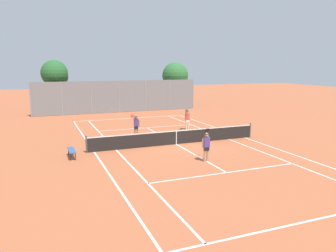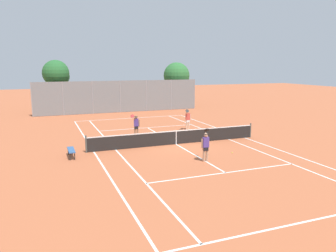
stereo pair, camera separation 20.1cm
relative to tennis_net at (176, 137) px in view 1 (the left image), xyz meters
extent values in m
plane|color=#B25B38|center=(0.00, 0.00, -0.51)|extent=(120.00, 120.00, 0.00)
cube|color=silver|center=(0.00, -11.90, -0.51)|extent=(11.00, 0.10, 0.01)
cube|color=silver|center=(0.00, 11.90, -0.51)|extent=(11.00, 0.10, 0.01)
cube|color=silver|center=(-5.50, 0.00, -0.51)|extent=(0.10, 23.80, 0.01)
cube|color=silver|center=(5.50, 0.00, -0.51)|extent=(0.10, 23.80, 0.01)
cube|color=silver|center=(-4.13, 0.00, -0.51)|extent=(0.10, 23.80, 0.01)
cube|color=silver|center=(4.13, 0.00, -0.51)|extent=(0.10, 23.80, 0.01)
cube|color=silver|center=(0.00, -6.40, -0.51)|extent=(8.26, 0.10, 0.01)
cube|color=silver|center=(0.00, 6.40, -0.51)|extent=(8.26, 0.10, 0.01)
cube|color=silver|center=(0.00, 0.00, -0.51)|extent=(0.10, 12.80, 0.01)
cylinder|color=#474C47|center=(-5.95, 0.00, 0.03)|extent=(0.10, 0.10, 1.07)
cylinder|color=#474C47|center=(5.95, 0.00, 0.03)|extent=(0.10, 0.10, 1.07)
cube|color=black|center=(0.00, 0.00, -0.04)|extent=(11.90, 0.02, 0.89)
cube|color=white|center=(0.00, 0.00, 0.41)|extent=(11.90, 0.03, 0.06)
cube|color=white|center=(0.00, 0.00, -0.06)|extent=(0.05, 0.03, 0.89)
cylinder|color=tan|center=(-0.11, -4.28, -0.10)|extent=(0.13, 0.13, 0.82)
cylinder|color=tan|center=(0.07, -4.29, -0.10)|extent=(0.13, 0.13, 0.82)
cube|color=black|center=(-0.02, -4.29, 0.23)|extent=(0.29, 0.20, 0.24)
cube|color=#4C388C|center=(-0.02, -4.29, 0.59)|extent=(0.36, 0.23, 0.56)
sphere|color=tan|center=(-0.02, -4.29, 0.98)|extent=(0.22, 0.22, 0.22)
cylinder|color=black|center=(-0.02, -4.29, 1.05)|extent=(0.23, 0.23, 0.02)
cylinder|color=tan|center=(-0.24, -4.27, 0.53)|extent=(0.08, 0.08, 0.52)
cylinder|color=tan|center=(0.12, -4.16, 0.88)|extent=(0.12, 0.46, 0.35)
cylinder|color=black|center=(0.27, -3.91, 1.04)|extent=(0.05, 0.25, 0.22)
cylinder|color=black|center=(0.28, -3.79, 1.15)|extent=(0.30, 0.22, 0.23)
cylinder|color=#936B4C|center=(-1.79, 3.17, -0.10)|extent=(0.13, 0.13, 0.82)
cylinder|color=#936B4C|center=(-1.97, 3.22, -0.10)|extent=(0.13, 0.13, 0.82)
cube|color=black|center=(-1.88, 3.20, 0.23)|extent=(0.32, 0.25, 0.24)
cube|color=#4C388C|center=(-1.88, 3.20, 0.59)|extent=(0.38, 0.28, 0.56)
sphere|color=#936B4C|center=(-1.88, 3.20, 0.98)|extent=(0.22, 0.22, 0.22)
cylinder|color=black|center=(-1.88, 3.20, 1.05)|extent=(0.23, 0.23, 0.02)
cylinder|color=#936B4C|center=(-1.67, 3.14, 0.53)|extent=(0.08, 0.08, 0.52)
cylinder|color=#936B4C|center=(-2.04, 3.10, 0.88)|extent=(0.20, 0.46, 0.35)
cylinder|color=maroon|center=(-2.24, 2.88, 1.04)|extent=(0.10, 0.25, 0.22)
cylinder|color=maroon|center=(-2.27, 2.76, 1.15)|extent=(0.32, 0.26, 0.23)
cylinder|color=beige|center=(2.95, 4.38, -0.10)|extent=(0.13, 0.13, 0.82)
cylinder|color=beige|center=(2.77, 4.39, -0.10)|extent=(0.13, 0.13, 0.82)
cube|color=white|center=(2.86, 4.38, 0.23)|extent=(0.29, 0.20, 0.24)
cube|color=#D84C3F|center=(2.86, 4.38, 0.59)|extent=(0.35, 0.22, 0.56)
sphere|color=beige|center=(2.86, 4.38, 0.98)|extent=(0.22, 0.22, 0.22)
cylinder|color=black|center=(2.86, 4.38, 1.05)|extent=(0.23, 0.23, 0.02)
cylinder|color=beige|center=(3.08, 4.37, 0.53)|extent=(0.08, 0.08, 0.52)
cylinder|color=beige|center=(2.73, 4.25, 0.88)|extent=(0.11, 0.46, 0.35)
cylinder|color=black|center=(2.58, 4.00, 1.04)|extent=(0.05, 0.25, 0.22)
cylinder|color=black|center=(2.57, 3.88, 1.15)|extent=(0.29, 0.21, 0.23)
sphere|color=#D1DB33|center=(5.02, 10.53, -0.48)|extent=(0.07, 0.07, 0.07)
sphere|color=#D1DB33|center=(0.96, 1.81, -0.48)|extent=(0.07, 0.07, 0.07)
sphere|color=#D1DB33|center=(2.30, -3.34, -0.48)|extent=(0.07, 0.07, 0.07)
sphere|color=#D1DB33|center=(3.72, 6.50, -0.48)|extent=(0.07, 0.07, 0.07)
cube|color=#33598C|center=(-6.89, -0.72, -0.07)|extent=(0.36, 1.50, 0.05)
cylinder|color=#262626|center=(-6.77, -0.08, -0.30)|extent=(0.05, 0.05, 0.41)
cylinder|color=#262626|center=(-6.77, -1.35, -0.30)|extent=(0.05, 0.05, 0.41)
cylinder|color=#262626|center=(-7.02, -0.08, -0.30)|extent=(0.05, 0.05, 0.41)
cylinder|color=#262626|center=(-7.02, -1.35, -0.30)|extent=(0.05, 0.05, 0.41)
cylinder|color=gray|center=(-9.27, 16.41, 1.29)|extent=(0.08, 0.08, 3.59)
cylinder|color=gray|center=(-6.18, 16.41, 1.29)|extent=(0.08, 0.08, 3.59)
cylinder|color=gray|center=(-3.09, 16.41, 1.29)|extent=(0.08, 0.08, 3.59)
cylinder|color=gray|center=(0.00, 16.41, 1.29)|extent=(0.08, 0.08, 3.59)
cylinder|color=gray|center=(3.09, 16.41, 1.29)|extent=(0.08, 0.08, 3.59)
cylinder|color=gray|center=(6.18, 16.41, 1.29)|extent=(0.08, 0.08, 3.59)
cylinder|color=gray|center=(9.27, 16.41, 1.29)|extent=(0.08, 0.08, 3.59)
cube|color=slate|center=(0.00, 16.41, 1.29)|extent=(18.53, 0.02, 3.55)
cylinder|color=brown|center=(-6.65, 18.56, 1.19)|extent=(0.23, 0.23, 3.39)
sphere|color=#26602D|center=(-6.65, 18.56, 3.90)|extent=(2.89, 2.89, 2.89)
sphere|color=#26602D|center=(-6.13, 18.74, 3.54)|extent=(1.92, 1.92, 1.92)
cylinder|color=brown|center=(7.96, 19.02, 0.90)|extent=(0.27, 0.27, 2.82)
sphere|color=#2D6B33|center=(7.96, 19.02, 3.47)|extent=(3.32, 3.32, 3.32)
sphere|color=#2D6B33|center=(7.80, 19.06, 3.05)|extent=(1.96, 1.96, 1.96)
camera|label=1|loc=(-8.49, -19.82, 4.76)|focal=35.00mm
camera|label=2|loc=(-8.30, -19.89, 4.76)|focal=35.00mm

